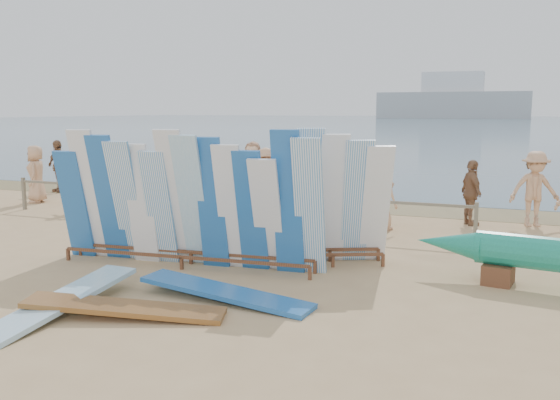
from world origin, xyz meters
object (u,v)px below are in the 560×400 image
at_px(beach_chair_left, 266,212).
at_px(beachgoer_9, 535,189).
at_px(side_surfboard_rack, 332,204).
at_px(beachgoer_extra_1, 58,166).
at_px(flat_board_c, 125,316).
at_px(beach_chair_right, 266,212).
at_px(main_surfboard_rack, 185,205).
at_px(beachgoer_4, 229,187).
at_px(beachgoer_8, 352,185).
at_px(beachgoer_5, 253,172).
at_px(beachgoer_2, 85,182).
at_px(beachgoer_7, 305,180).
at_px(stroller, 325,204).
at_px(beachgoer_10, 471,193).
at_px(beachgoer_1, 164,175).
at_px(beachgoer_3, 266,178).
at_px(flat_board_b, 61,312).
at_px(beachgoer_6, 381,193).
at_px(flat_board_d, 226,300).
at_px(beachgoer_0, 36,174).
at_px(vendor_table, 240,245).

distance_m(beach_chair_left, beachgoer_9, 6.44).
bearing_deg(side_surfboard_rack, beachgoer_extra_1, 128.60).
height_order(flat_board_c, beach_chair_right, beach_chair_right).
bearing_deg(beachgoer_9, main_surfboard_rack, -149.99).
height_order(side_surfboard_rack, beachgoer_4, side_surfboard_rack).
height_order(flat_board_c, beachgoer_8, beachgoer_8).
relative_size(beachgoer_5, beachgoer_2, 1.19).
bearing_deg(beachgoer_7, beachgoer_5, 82.72).
distance_m(stroller, beachgoer_5, 3.67).
height_order(beachgoer_10, beachgoer_9, beachgoer_9).
bearing_deg(beachgoer_1, beachgoer_5, -174.53).
xyz_separation_m(stroller, beachgoer_3, (-2.28, 1.63, 0.39)).
bearing_deg(flat_board_c, beachgoer_5, -3.52).
bearing_deg(beachgoer_5, beach_chair_right, -68.52).
relative_size(side_surfboard_rack, beach_chair_left, 2.67).
relative_size(flat_board_b, beachgoer_2, 1.74).
relative_size(flat_board_c, beachgoer_6, 1.59).
relative_size(stroller, beachgoer_5, 0.63).
distance_m(beachgoer_1, beachgoer_extra_1, 4.97).
bearing_deg(beachgoer_10, stroller, 77.83).
height_order(flat_board_d, beachgoer_8, beachgoer_8).
xyz_separation_m(beachgoer_6, beachgoer_0, (-10.48, 0.26, 0.01)).
bearing_deg(beach_chair_left, flat_board_c, -97.13).
bearing_deg(main_surfboard_rack, beachgoer_6, 55.69).
relative_size(beachgoer_6, beachgoer_4, 1.06).
xyz_separation_m(beachgoer_3, beachgoer_9, (7.04, -0.24, 0.05)).
distance_m(beach_chair_right, beachgoer_4, 1.21).
bearing_deg(flat_board_d, beachgoer_3, 23.69).
height_order(side_surfboard_rack, vendor_table, side_surfboard_rack).
bearing_deg(beachgoer_10, beach_chair_left, 79.75).
bearing_deg(main_surfboard_rack, beachgoer_2, 137.88).
height_order(beachgoer_8, beachgoer_10, beachgoer_8).
height_order(main_surfboard_rack, beachgoer_6, main_surfboard_rack).
bearing_deg(flat_board_c, beachgoer_8, -24.70).
relative_size(main_surfboard_rack, beachgoer_6, 2.94).
distance_m(beachgoer_3, beachgoer_0, 6.97).
bearing_deg(vendor_table, beach_chair_left, 96.91).
relative_size(beach_chair_right, beachgoer_6, 0.48).
xyz_separation_m(beachgoer_3, beachgoer_8, (2.77, -0.93, 0.03)).
xyz_separation_m(vendor_table, beachgoer_0, (-8.74, 4.16, 0.53)).
xyz_separation_m(flat_board_b, beach_chair_left, (0.10, 7.06, 0.27)).
distance_m(main_surfboard_rack, beachgoer_9, 8.56).
relative_size(flat_board_b, beachgoer_8, 1.53).
bearing_deg(flat_board_c, vendor_table, -21.60).
distance_m(flat_board_c, beachgoer_9, 10.32).
distance_m(flat_board_b, beach_chair_left, 7.06).
xyz_separation_m(beachgoer_5, beachgoer_extra_1, (-7.09, -0.22, -0.04)).
distance_m(beachgoer_8, beachgoer_5, 3.72).
bearing_deg(beach_chair_left, beachgoer_8, 20.43).
height_order(beach_chair_left, beachgoer_10, beachgoer_10).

